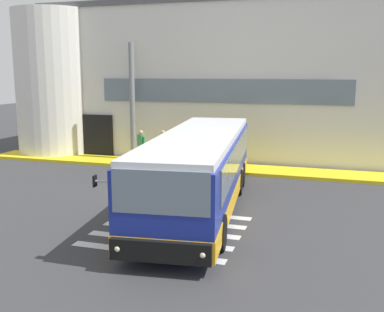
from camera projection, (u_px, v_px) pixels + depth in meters
name	position (u px, v px, depth m)	size (l,w,h in m)	color
ground_plane	(159.00, 192.00, 18.48)	(80.00, 90.00, 0.02)	#353538
bay_paint_stripes	(170.00, 230.00, 13.95)	(4.40, 3.96, 0.01)	silver
terminal_building	(215.00, 80.00, 28.76)	(20.78, 13.80, 8.50)	silver
boarding_curb	(194.00, 166.00, 22.97)	(22.98, 2.00, 0.15)	yellow
entry_support_column	(132.00, 102.00, 24.02)	(0.28, 0.28, 6.10)	slate
bus_main_foreground	(199.00, 172.00, 15.83)	(3.86, 11.23, 2.70)	navy
passenger_near_column	(141.00, 144.00, 23.44)	(0.52, 0.38, 1.68)	#4C4233
passenger_by_doorway	(163.00, 144.00, 23.49)	(0.58, 0.44, 1.68)	#4C4233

